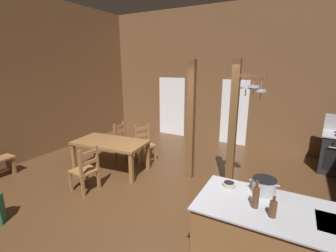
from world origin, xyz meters
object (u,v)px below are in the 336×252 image
at_px(stockpot_on_counter, 264,186).
at_px(mixing_bowl_on_counter, 229,185).
at_px(ladderback_chair_at_table_end, 144,144).
at_px(bottle_short_on_counter, 256,197).
at_px(dining_table, 111,145).
at_px(kitchen_island, 288,247).
at_px(ladderback_chair_near_window, 124,140).
at_px(ladderback_chair_by_post, 86,170).
at_px(bottle_tall_on_counter, 273,209).

xyz_separation_m(stockpot_on_counter, mixing_bowl_on_counter, (-0.43, -0.05, -0.07)).
height_order(ladderback_chair_at_table_end, bottle_short_on_counter, bottle_short_on_counter).
height_order(dining_table, stockpot_on_counter, stockpot_on_counter).
bearing_deg(kitchen_island, mixing_bowl_on_counter, 163.44).
xyz_separation_m(ladderback_chair_near_window, ladderback_chair_by_post, (0.55, -1.86, 0.00)).
relative_size(ladderback_chair_at_table_end, stockpot_on_counter, 2.61).
distance_m(ladderback_chair_near_window, ladderback_chair_at_table_end, 0.67).
bearing_deg(bottle_short_on_counter, bottle_tall_on_counter, -25.49).
bearing_deg(stockpot_on_counter, ladderback_chair_at_table_end, 148.81).
bearing_deg(kitchen_island, ladderback_chair_by_post, 175.20).
height_order(ladderback_chair_near_window, mixing_bowl_on_counter, mixing_bowl_on_counter).
relative_size(stockpot_on_counter, bottle_short_on_counter, 1.09).
height_order(kitchen_island, ladderback_chair_by_post, ladderback_chair_by_post).
bearing_deg(ladderback_chair_at_table_end, bottle_tall_on_counter, -35.70).
bearing_deg(bottle_tall_on_counter, mixing_bowl_on_counter, 144.19).
height_order(bottle_tall_on_counter, bottle_short_on_counter, bottle_short_on_counter).
relative_size(kitchen_island, ladderback_chair_near_window, 2.29).
xyz_separation_m(dining_table, bottle_tall_on_counter, (3.67, -1.47, 0.34)).
bearing_deg(stockpot_on_counter, dining_table, 164.07).
bearing_deg(kitchen_island, bottle_tall_on_counter, -137.47).
relative_size(ladderback_chair_by_post, mixing_bowl_on_counter, 5.64).
bearing_deg(bottle_short_on_counter, kitchen_island, 13.23).
relative_size(ladderback_chair_near_window, bottle_short_on_counter, 2.83).
xyz_separation_m(kitchen_island, mixing_bowl_on_counter, (-0.79, 0.23, 0.48)).
bearing_deg(ladderback_chair_near_window, bottle_short_on_counter, -30.72).
distance_m(ladderback_chair_by_post, stockpot_on_counter, 3.35).
relative_size(kitchen_island, mixing_bowl_on_counter, 12.91).
bearing_deg(ladderback_chair_by_post, kitchen_island, -4.80).
bearing_deg(dining_table, bottle_short_on_counter, -21.69).
height_order(dining_table, ladderback_chair_at_table_end, ladderback_chair_at_table_end).
relative_size(bottle_tall_on_counter, bottle_short_on_counter, 0.75).
distance_m(kitchen_island, ladderback_chair_at_table_end, 4.18).
bearing_deg(bottle_short_on_counter, dining_table, 158.31).
height_order(dining_table, ladderback_chair_by_post, ladderback_chair_by_post).
height_order(kitchen_island, stockpot_on_counter, stockpot_on_counter).
relative_size(mixing_bowl_on_counter, bottle_short_on_counter, 0.50).
xyz_separation_m(kitchen_island, dining_table, (-3.87, 1.29, 0.20)).
bearing_deg(kitchen_island, dining_table, 161.62).
relative_size(ladderback_chair_by_post, bottle_short_on_counter, 2.83).
bearing_deg(dining_table, stockpot_on_counter, -15.93).
height_order(kitchen_island, ladderback_chair_near_window, ladderback_chair_near_window).
height_order(ladderback_chair_by_post, stockpot_on_counter, stockpot_on_counter).
distance_m(kitchen_island, mixing_bowl_on_counter, 0.95).
xyz_separation_m(ladderback_chair_at_table_end, mixing_bowl_on_counter, (2.76, -1.98, 0.47)).
bearing_deg(dining_table, ladderback_chair_by_post, -77.66).
height_order(mixing_bowl_on_counter, bottle_tall_on_counter, bottle_tall_on_counter).
distance_m(kitchen_island, ladderback_chair_by_post, 3.67).
height_order(ladderback_chair_by_post, mixing_bowl_on_counter, mixing_bowl_on_counter).
relative_size(dining_table, mixing_bowl_on_counter, 10.63).
bearing_deg(ladderback_chair_at_table_end, dining_table, -109.29).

